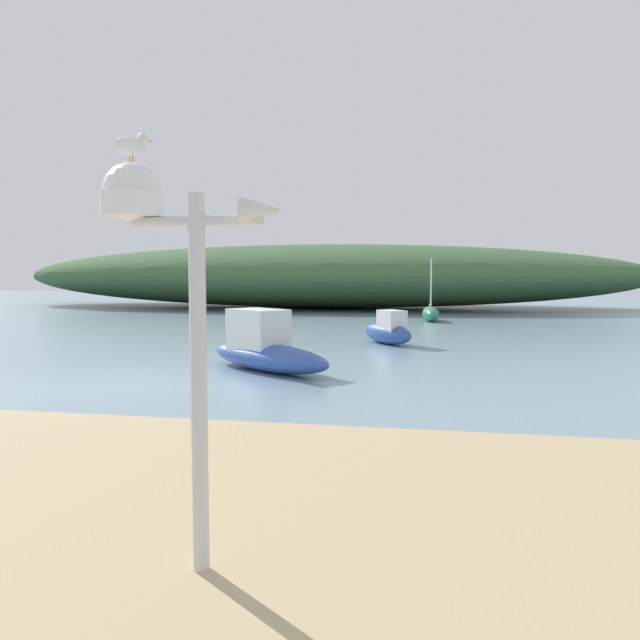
{
  "coord_description": "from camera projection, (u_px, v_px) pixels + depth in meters",
  "views": [
    {
      "loc": [
        6.48,
        -12.08,
        2.37
      ],
      "look_at": [
        3.17,
        5.12,
        1.02
      ],
      "focal_mm": 35.0,
      "sensor_mm": 36.0,
      "label": 1
    }
  ],
  "objects": [
    {
      "name": "ground_plane",
      "position": [
        128.0,
        384.0,
        13.23
      ],
      "size": [
        120.0,
        120.0,
        0.0
      ],
      "primitive_type": "plane",
      "color": "#7A99A8"
    },
    {
      "name": "distant_hill",
      "position": [
        321.0,
        276.0,
        42.44
      ],
      "size": [
        42.83,
        13.81,
        4.24
      ],
      "primitive_type": "ellipsoid",
      "color": "#3D6038",
      "rests_on": "ground"
    },
    {
      "name": "mast_structure",
      "position": [
        160.0,
        244.0,
        4.43
      ],
      "size": [
        1.34,
        0.45,
        2.95
      ],
      "color": "silver",
      "rests_on": "beach_sand"
    },
    {
      "name": "seagull_on_radar",
      "position": [
        133.0,
        145.0,
        4.43
      ],
      "size": [
        0.21,
        0.3,
        0.23
      ],
      "color": "orange",
      "rests_on": "mast_structure"
    },
    {
      "name": "motorboat_far_left",
      "position": [
        265.0,
        349.0,
        15.06
      ],
      "size": [
        4.0,
        3.4,
        1.47
      ],
      "color": "#2D4C9E",
      "rests_on": "ground"
    },
    {
      "name": "motorboat_off_point",
      "position": [
        388.0,
        331.0,
        20.55
      ],
      "size": [
        2.18,
        2.6,
        1.13
      ],
      "color": "#2D4C9E",
      "rests_on": "ground"
    },
    {
      "name": "sailboat_centre_water",
      "position": [
        431.0,
        313.0,
        30.28
      ],
      "size": [
        1.02,
        2.7,
        3.05
      ],
      "color": "#287A4C",
      "rests_on": "ground"
    }
  ]
}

